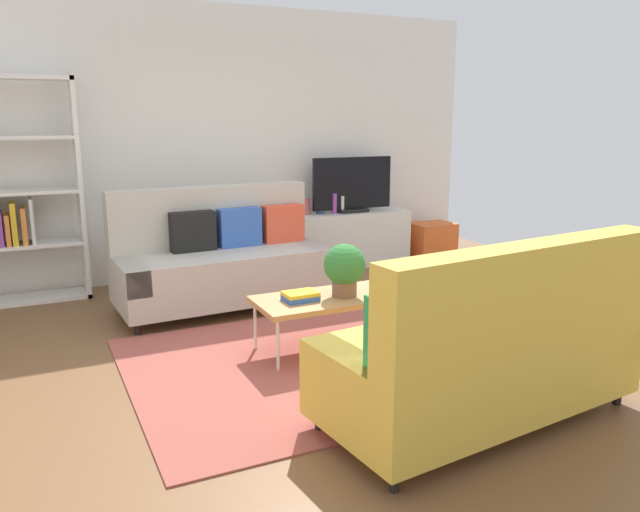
% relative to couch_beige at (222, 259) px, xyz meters
% --- Properties ---
extents(ground_plane, '(7.68, 7.68, 0.00)m').
position_rel_couch_beige_xyz_m(ground_plane, '(0.29, -1.51, -0.45)').
color(ground_plane, brown).
extents(wall_far, '(6.40, 0.12, 2.90)m').
position_rel_couch_beige_xyz_m(wall_far, '(0.29, 1.29, 1.00)').
color(wall_far, white).
rests_on(wall_far, ground_plane).
extents(area_rug, '(2.90, 2.20, 0.01)m').
position_rel_couch_beige_xyz_m(area_rug, '(0.34, -1.62, -0.45)').
color(area_rug, '#9E4C42').
rests_on(area_rug, ground_plane).
extents(couch_beige, '(1.94, 0.94, 1.10)m').
position_rel_couch_beige_xyz_m(couch_beige, '(0.00, 0.00, 0.00)').
color(couch_beige, '#B2ADA3').
rests_on(couch_beige, ground_plane).
extents(couch_green, '(1.98, 1.03, 1.10)m').
position_rel_couch_beige_xyz_m(couch_green, '(0.69, -2.84, -0.01)').
color(couch_green, gold).
rests_on(couch_green, ground_plane).
extents(coffee_table, '(1.10, 0.56, 0.42)m').
position_rel_couch_beige_xyz_m(coffee_table, '(0.39, -1.42, -0.06)').
color(coffee_table, '#B7844C').
rests_on(coffee_table, ground_plane).
extents(tv_console, '(1.40, 0.44, 0.64)m').
position_rel_couch_beige_xyz_m(tv_console, '(1.87, 0.95, -0.13)').
color(tv_console, silver).
rests_on(tv_console, ground_plane).
extents(tv, '(1.00, 0.20, 0.64)m').
position_rel_couch_beige_xyz_m(tv, '(1.87, 0.93, 0.50)').
color(tv, black).
rests_on(tv, tv_console).
extents(bookshelf, '(1.10, 0.36, 2.10)m').
position_rel_couch_beige_xyz_m(bookshelf, '(-1.67, 0.97, 0.53)').
color(bookshelf, white).
rests_on(bookshelf, ground_plane).
extents(storage_trunk, '(0.52, 0.40, 0.44)m').
position_rel_couch_beige_xyz_m(storage_trunk, '(2.97, 0.85, -0.23)').
color(storage_trunk, orange).
rests_on(storage_trunk, ground_plane).
extents(potted_plant, '(0.31, 0.31, 0.40)m').
position_rel_couch_beige_xyz_m(potted_plant, '(0.51, -1.46, 0.19)').
color(potted_plant, brown).
rests_on(potted_plant, coffee_table).
extents(table_book_0, '(0.25, 0.19, 0.04)m').
position_rel_couch_beige_xyz_m(table_book_0, '(0.16, -1.43, -0.01)').
color(table_book_0, '#3359B2').
rests_on(table_book_0, coffee_table).
extents(table_book_1, '(0.24, 0.19, 0.03)m').
position_rel_couch_beige_xyz_m(table_book_1, '(0.16, -1.43, 0.02)').
color(table_book_1, gold).
rests_on(table_book_1, table_book_0).
extents(vase_0, '(0.13, 0.13, 0.18)m').
position_rel_couch_beige_xyz_m(vase_0, '(1.29, 1.00, 0.28)').
color(vase_0, '#B24C4C').
rests_on(vase_0, tv_console).
extents(vase_1, '(0.09, 0.09, 0.19)m').
position_rel_couch_beige_xyz_m(vase_1, '(1.48, 1.00, 0.28)').
color(vase_1, '#4C72B2').
rests_on(vase_1, tv_console).
extents(bottle_0, '(0.05, 0.05, 0.23)m').
position_rel_couch_beige_xyz_m(bottle_0, '(1.63, 0.91, 0.31)').
color(bottle_0, purple).
rests_on(bottle_0, tv_console).
extents(bottle_1, '(0.04, 0.04, 0.20)m').
position_rel_couch_beige_xyz_m(bottle_1, '(1.73, 0.91, 0.29)').
color(bottle_1, silver).
rests_on(bottle_1, tv_console).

